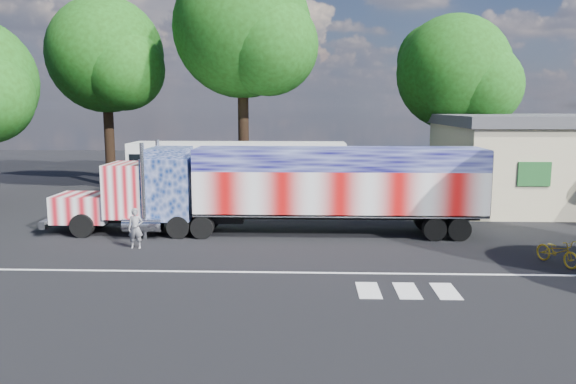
{
  "coord_description": "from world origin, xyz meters",
  "views": [
    {
      "loc": [
        0.88,
        -21.76,
        5.72
      ],
      "look_at": [
        0.0,
        3.0,
        1.9
      ],
      "focal_mm": 35.0,
      "sensor_mm": 36.0,
      "label": 1
    }
  ],
  "objects_px": {
    "tree_nw_a": "(107,56)",
    "tree_ne_a": "(456,73)",
    "coach_bus": "(238,172)",
    "bicycle": "(557,252)",
    "semi_truck": "(284,187)",
    "tree_n_mid": "(244,30)",
    "woman": "(135,228)"
  },
  "relations": [
    {
      "from": "coach_bus",
      "to": "tree_ne_a",
      "type": "xyz_separation_m",
      "value": [
        13.85,
        6.05,
        5.98
      ]
    },
    {
      "from": "tree_nw_a",
      "to": "tree_ne_a",
      "type": "height_order",
      "value": "tree_nw_a"
    },
    {
      "from": "semi_truck",
      "to": "woman",
      "type": "height_order",
      "value": "semi_truck"
    },
    {
      "from": "tree_ne_a",
      "to": "woman",
      "type": "bearing_deg",
      "value": -135.5
    },
    {
      "from": "coach_bus",
      "to": "bicycle",
      "type": "height_order",
      "value": "coach_bus"
    },
    {
      "from": "woman",
      "to": "tree_ne_a",
      "type": "distance_m",
      "value": 24.53
    },
    {
      "from": "coach_bus",
      "to": "tree_n_mid",
      "type": "height_order",
      "value": "tree_n_mid"
    },
    {
      "from": "bicycle",
      "to": "semi_truck",
      "type": "bearing_deg",
      "value": 130.35
    },
    {
      "from": "tree_n_mid",
      "to": "coach_bus",
      "type": "bearing_deg",
      "value": -89.41
    },
    {
      "from": "woman",
      "to": "bicycle",
      "type": "relative_size",
      "value": 0.89
    },
    {
      "from": "semi_truck",
      "to": "woman",
      "type": "xyz_separation_m",
      "value": [
        -5.91,
        -2.83,
        -1.32
      ]
    },
    {
      "from": "semi_truck",
      "to": "bicycle",
      "type": "relative_size",
      "value": 10.58
    },
    {
      "from": "coach_bus",
      "to": "tree_nw_a",
      "type": "height_order",
      "value": "tree_nw_a"
    },
    {
      "from": "semi_truck",
      "to": "tree_n_mid",
      "type": "relative_size",
      "value": 1.3
    },
    {
      "from": "semi_truck",
      "to": "tree_ne_a",
      "type": "distance_m",
      "value": 18.34
    },
    {
      "from": "tree_n_mid",
      "to": "tree_ne_a",
      "type": "xyz_separation_m",
      "value": [
        13.9,
        1.59,
        -2.67
      ]
    },
    {
      "from": "tree_nw_a",
      "to": "tree_n_mid",
      "type": "bearing_deg",
      "value": -15.22
    },
    {
      "from": "bicycle",
      "to": "woman",
      "type": "bearing_deg",
      "value": 148.6
    },
    {
      "from": "coach_bus",
      "to": "bicycle",
      "type": "xyz_separation_m",
      "value": [
        13.11,
        -12.25,
        -1.39
      ]
    },
    {
      "from": "coach_bus",
      "to": "woman",
      "type": "bearing_deg",
      "value": -105.59
    },
    {
      "from": "coach_bus",
      "to": "tree_n_mid",
      "type": "relative_size",
      "value": 0.83
    },
    {
      "from": "semi_truck",
      "to": "tree_nw_a",
      "type": "bearing_deg",
      "value": 131.32
    },
    {
      "from": "woman",
      "to": "tree_n_mid",
      "type": "bearing_deg",
      "value": 73.51
    },
    {
      "from": "semi_truck",
      "to": "tree_n_mid",
      "type": "bearing_deg",
      "value": 104.2
    },
    {
      "from": "semi_truck",
      "to": "coach_bus",
      "type": "bearing_deg",
      "value": 111.58
    },
    {
      "from": "tree_nw_a",
      "to": "tree_ne_a",
      "type": "xyz_separation_m",
      "value": [
        23.82,
        -1.11,
        -1.3
      ]
    },
    {
      "from": "semi_truck",
      "to": "coach_bus",
      "type": "xyz_separation_m",
      "value": [
        -3.0,
        7.59,
        -0.27
      ]
    },
    {
      "from": "coach_bus",
      "to": "woman",
      "type": "height_order",
      "value": "coach_bus"
    },
    {
      "from": "bicycle",
      "to": "tree_nw_a",
      "type": "height_order",
      "value": "tree_nw_a"
    },
    {
      "from": "bicycle",
      "to": "tree_nw_a",
      "type": "bearing_deg",
      "value": 115.03
    },
    {
      "from": "semi_truck",
      "to": "tree_ne_a",
      "type": "bearing_deg",
      "value": 51.49
    },
    {
      "from": "semi_truck",
      "to": "bicycle",
      "type": "distance_m",
      "value": 11.25
    }
  ]
}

